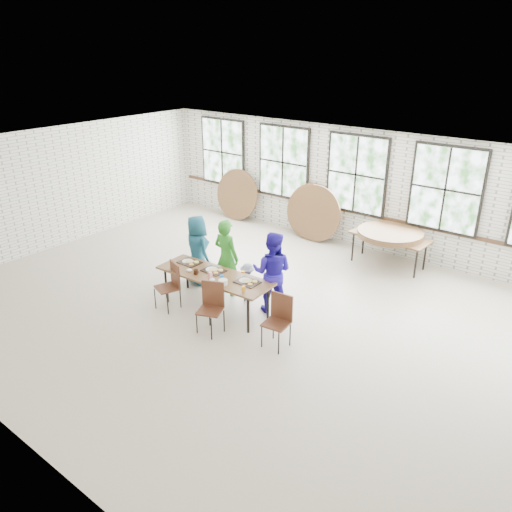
{
  "coord_description": "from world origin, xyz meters",
  "views": [
    {
      "loc": [
        5.49,
        -6.63,
        4.89
      ],
      "look_at": [
        0.0,
        0.4,
        1.05
      ],
      "focal_mm": 35.0,
      "sensor_mm": 36.0,
      "label": 1
    }
  ],
  "objects_px": {
    "dining_table": "(214,277)",
    "chair_near_left": "(171,282)",
    "storage_table": "(390,238)",
    "chair_near_right": "(212,303)"
  },
  "relations": [
    {
      "from": "chair_near_right",
      "to": "storage_table",
      "type": "distance_m",
      "value": 4.87
    },
    {
      "from": "dining_table",
      "to": "chair_near_right",
      "type": "distance_m",
      "value": 0.82
    },
    {
      "from": "chair_near_left",
      "to": "storage_table",
      "type": "xyz_separation_m",
      "value": [
        2.51,
        4.54,
        0.13
      ]
    },
    {
      "from": "storage_table",
      "to": "chair_near_left",
      "type": "bearing_deg",
      "value": -115.12
    },
    {
      "from": "chair_near_left",
      "to": "chair_near_right",
      "type": "height_order",
      "value": "same"
    },
    {
      "from": "chair_near_left",
      "to": "storage_table",
      "type": "height_order",
      "value": "chair_near_left"
    },
    {
      "from": "dining_table",
      "to": "storage_table",
      "type": "bearing_deg",
      "value": 63.3
    },
    {
      "from": "dining_table",
      "to": "storage_table",
      "type": "relative_size",
      "value": 1.32
    },
    {
      "from": "dining_table",
      "to": "chair_near_left",
      "type": "distance_m",
      "value": 0.87
    },
    {
      "from": "storage_table",
      "to": "dining_table",
      "type": "bearing_deg",
      "value": -110.13
    }
  ]
}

